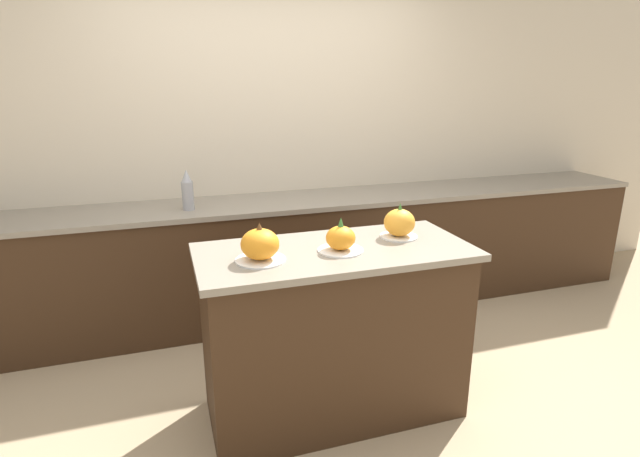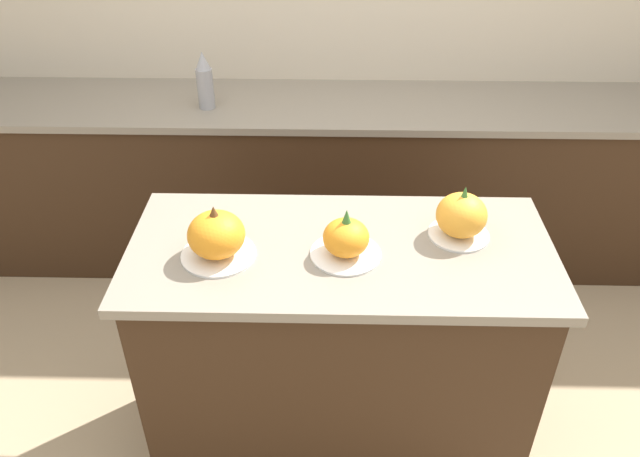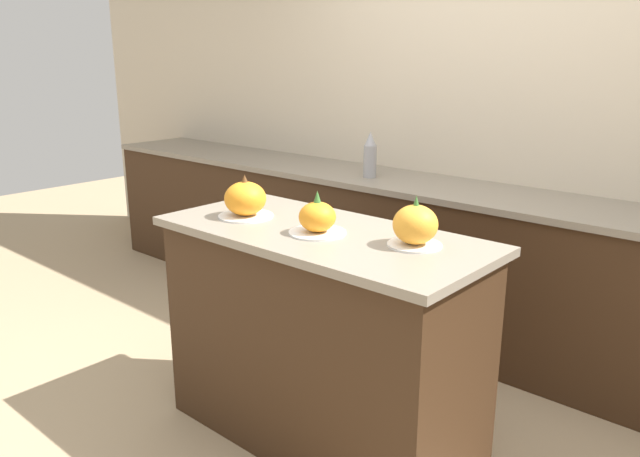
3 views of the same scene
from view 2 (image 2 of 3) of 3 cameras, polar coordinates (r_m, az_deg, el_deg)
name	(u,v)px [view 2 (image 2 of 3)]	position (r m, az deg, el deg)	size (l,w,h in m)	color
ground_plane	(336,431)	(2.69, 1.51, -18.05)	(12.00, 12.00, 0.00)	tan
wall_back	(341,12)	(3.31, 1.89, 19.17)	(8.00, 0.06, 2.50)	beige
kitchen_island	(338,350)	(2.33, 1.69, -11.02)	(1.39, 0.64, 0.94)	#382314
back_counter	(338,182)	(3.33, 1.65, 4.26)	(6.00, 0.60, 0.91)	#382314
pumpkin_cake_left	(216,236)	(1.97, -9.44, -0.70)	(0.24, 0.24, 0.19)	white
pumpkin_cake_center	(346,240)	(1.95, 2.39, -1.01)	(0.23, 0.23, 0.17)	white
pumpkin_cake_right	(461,217)	(2.08, 12.79, 1.07)	(0.20, 0.20, 0.19)	white
bottle_tall	(205,81)	(3.07, -10.49, 13.09)	(0.08, 0.08, 0.27)	#99999E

